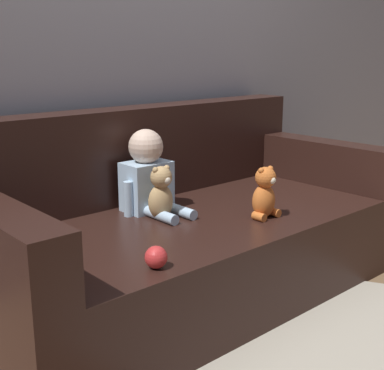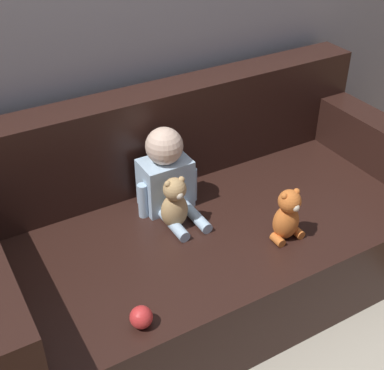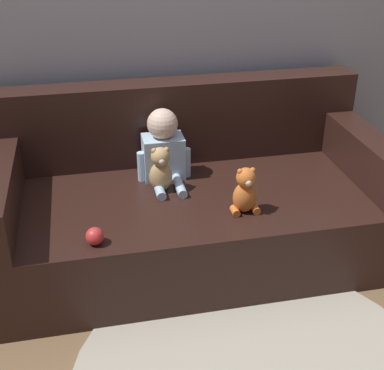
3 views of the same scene
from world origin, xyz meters
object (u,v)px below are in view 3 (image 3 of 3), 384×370
person_baby (164,149)px  plush_toy_side (245,192)px  teddy_bear_brown (161,169)px  toy_ball (95,236)px  couch (190,202)px

person_baby → plush_toy_side: (0.31, -0.43, -0.06)m
teddy_bear_brown → plush_toy_side: teddy_bear_brown is taller
teddy_bear_brown → toy_ball: (-0.35, -0.41, -0.08)m
person_baby → toy_ball: bearing=-125.2°
couch → teddy_bear_brown: (-0.15, -0.03, 0.22)m
couch → person_baby: (-0.11, 0.11, 0.27)m
plush_toy_side → toy_ball: plush_toy_side is taller
person_baby → couch: bearing=-43.2°
couch → person_baby: size_ratio=5.31×
couch → person_baby: 0.31m
teddy_bear_brown → plush_toy_side: size_ratio=1.03×
plush_toy_side → person_baby: bearing=126.2°
person_baby → toy_ball: person_baby is taller
couch → plush_toy_side: size_ratio=8.65×
couch → teddy_bear_brown: 0.27m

